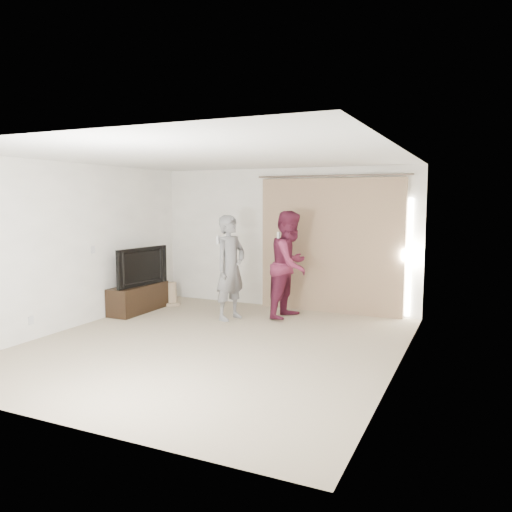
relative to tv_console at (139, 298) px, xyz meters
The scene contains 10 objects.
floor 2.61m from the tv_console, 29.41° to the right, with size 5.50×5.50×0.00m, color tan.
wall_back 2.90m from the tv_console, 33.04° to the left, with size 5.00×0.04×2.60m, color white.
wall_left 1.67m from the tv_console, 100.43° to the right, with size 0.04×5.50×2.60m.
ceiling 3.51m from the tv_console, 29.41° to the right, with size 5.00×5.50×0.01m, color silver.
curtain 3.60m from the tv_console, 23.83° to the left, with size 2.80×0.11×2.46m.
tv_console is the anchor object (origin of this frame).
tv 0.59m from the tv_console, ahead, with size 1.19×0.16×0.69m, color black.
scratching_post 0.76m from the tv_console, 71.81° to the left, with size 0.33×0.33×0.44m.
person_man 1.91m from the tv_console, ahead, with size 0.57×0.73×1.77m.
person_woman 2.84m from the tv_console, 15.22° to the left, with size 0.79×0.97×1.84m.
Camera 1 is at (3.36, -5.94, 2.03)m, focal length 35.00 mm.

